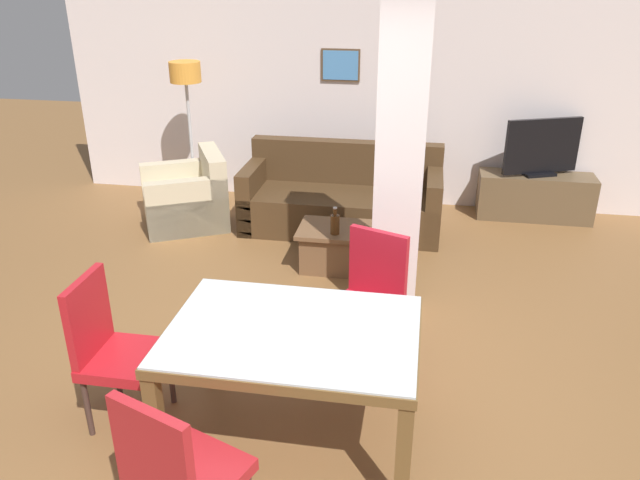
# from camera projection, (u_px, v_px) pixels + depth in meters

# --- Properties ---
(ground_plane) EXTENTS (18.00, 18.00, 0.00)m
(ground_plane) POSITION_uv_depth(u_px,v_px,m) (295.00, 437.00, 3.84)
(ground_plane) COLOR brown
(back_wall) EXTENTS (7.20, 0.09, 2.70)m
(back_wall) POSITION_uv_depth(u_px,v_px,m) (370.00, 88.00, 7.11)
(back_wall) COLOR white
(back_wall) RESTS_ON ground_plane
(divider_pillar) EXTENTS (0.36, 0.31, 2.70)m
(divider_pillar) POSITION_uv_depth(u_px,v_px,m) (400.00, 154.00, 4.69)
(divider_pillar) COLOR white
(divider_pillar) RESTS_ON ground_plane
(dining_table) EXTENTS (1.43, 1.01, 0.78)m
(dining_table) POSITION_uv_depth(u_px,v_px,m) (293.00, 353.00, 3.59)
(dining_table) COLOR brown
(dining_table) RESTS_ON ground_plane
(dining_chair_head_left) EXTENTS (0.46, 0.46, 0.98)m
(dining_chair_head_left) POSITION_uv_depth(u_px,v_px,m) (112.00, 345.00, 3.79)
(dining_chair_head_left) COLOR red
(dining_chair_head_left) RESTS_ON ground_plane
(dining_chair_far_right) EXTENTS (0.60, 0.60, 0.98)m
(dining_chair_far_right) POSITION_uv_depth(u_px,v_px,m) (369.00, 295.00, 4.36)
(dining_chair_far_right) COLOR red
(dining_chair_far_right) RESTS_ON ground_plane
(dining_chair_near_left) EXTENTS (0.59, 0.59, 0.98)m
(dining_chair_near_left) POSITION_uv_depth(u_px,v_px,m) (177.00, 472.00, 2.85)
(dining_chair_near_left) COLOR red
(dining_chair_near_left) RESTS_ON ground_plane
(sofa) EXTENTS (2.10, 0.88, 0.89)m
(sofa) POSITION_uv_depth(u_px,v_px,m) (342.00, 201.00, 6.74)
(sofa) COLOR #4A331C
(sofa) RESTS_ON ground_plane
(armchair) EXTENTS (1.14, 1.13, 0.80)m
(armchair) POSITION_uv_depth(u_px,v_px,m) (188.00, 199.00, 6.84)
(armchair) COLOR beige
(armchair) RESTS_ON ground_plane
(coffee_table) EXTENTS (0.69, 0.54, 0.40)m
(coffee_table) POSITION_uv_depth(u_px,v_px,m) (335.00, 247.00, 5.88)
(coffee_table) COLOR brown
(coffee_table) RESTS_ON ground_plane
(bottle) EXTENTS (0.08, 0.08, 0.26)m
(bottle) POSITION_uv_depth(u_px,v_px,m) (335.00, 224.00, 5.64)
(bottle) COLOR #4C2D14
(bottle) RESTS_ON coffee_table
(tv_stand) EXTENTS (1.25, 0.40, 0.51)m
(tv_stand) POSITION_uv_depth(u_px,v_px,m) (535.00, 196.00, 7.01)
(tv_stand) COLOR brown
(tv_stand) RESTS_ON ground_plane
(tv_screen) EXTENTS (0.82, 0.38, 0.63)m
(tv_screen) POSITION_uv_depth(u_px,v_px,m) (542.00, 148.00, 6.78)
(tv_screen) COLOR black
(tv_screen) RESTS_ON tv_stand
(floor_lamp) EXTENTS (0.34, 0.34, 1.69)m
(floor_lamp) POSITION_uv_depth(u_px,v_px,m) (186.00, 86.00, 6.81)
(floor_lamp) COLOR #B7B7BC
(floor_lamp) RESTS_ON ground_plane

